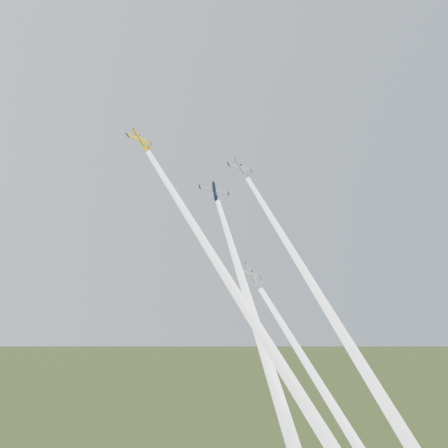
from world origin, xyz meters
TOP-DOWN VIEW (x-y plane):
  - plane_yellow at (-13.63, 2.39)m, footprint 8.40×7.01m
  - smoke_trail_yellow at (-5.46, -19.24)m, footprint 17.90×42.41m
  - plane_navy at (4.96, 3.55)m, footprint 8.52×6.27m
  - smoke_trail_navy at (-0.24, -15.37)m, footprint 12.20×36.73m
  - plane_silver_right at (13.37, 4.73)m, footprint 7.95×6.15m
  - smoke_trail_silver_right at (15.69, -15.57)m, footprint 6.79×39.08m
  - plane_silver_low at (5.75, -7.45)m, footprint 7.31×6.73m
  - smoke_trail_silver_low at (10.85, -25.26)m, footprint 11.98×34.54m

SIDE VIEW (x-z plane):
  - smoke_trail_silver_low at x=10.85m, z-range 32.57..80.44m
  - smoke_trail_navy at x=-0.24m, z-range 47.67..98.59m
  - smoke_trail_yellow at x=-5.46m, z-range 45.31..106.00m
  - smoke_trail_silver_right at x=15.69m, z-range 51.76..104.96m
  - plane_silver_low at x=5.75m, z-range 78.84..85.86m
  - plane_navy at x=4.96m, z-range 96.95..104.05m
  - plane_silver_right at x=13.37m, z-range 103.39..110.34m
  - plane_yellow at x=-13.63m, z-range 104.67..111.14m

